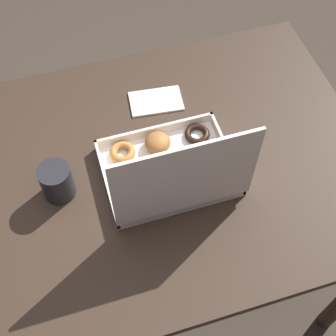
# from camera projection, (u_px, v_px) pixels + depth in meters

# --- Properties ---
(ground_plane) EXTENTS (8.00, 8.00, 0.00)m
(ground_plane) POSITION_uv_depth(u_px,v_px,m) (155.00, 271.00, 1.92)
(ground_plane) COLOR #42382D
(dining_table) EXTENTS (1.24, 0.87, 0.78)m
(dining_table) POSITION_uv_depth(u_px,v_px,m) (149.00, 187.00, 1.35)
(dining_table) COLOR #38281E
(dining_table) RESTS_ON ground_plane
(donut_box) EXTENTS (0.34, 0.27, 0.29)m
(donut_box) POSITION_uv_depth(u_px,v_px,m) (173.00, 170.00, 1.20)
(donut_box) COLOR white
(donut_box) RESTS_ON dining_table
(coffee_mug) EXTENTS (0.08, 0.08, 0.10)m
(coffee_mug) POSITION_uv_depth(u_px,v_px,m) (57.00, 181.00, 1.18)
(coffee_mug) COLOR #232328
(coffee_mug) RESTS_ON dining_table
(paper_napkin) EXTENTS (0.16, 0.11, 0.01)m
(paper_napkin) POSITION_uv_depth(u_px,v_px,m) (156.00, 101.00, 1.39)
(paper_napkin) COLOR silver
(paper_napkin) RESTS_ON dining_table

